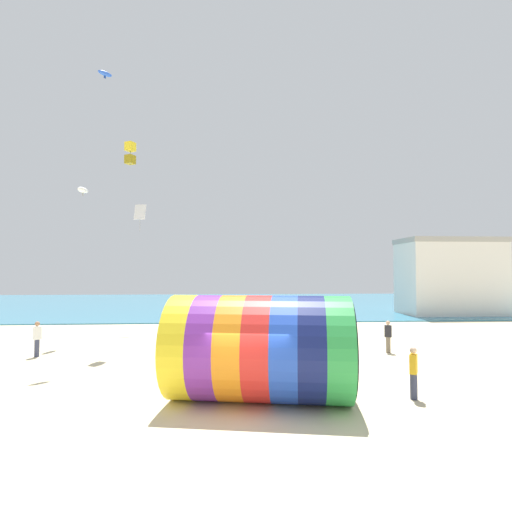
# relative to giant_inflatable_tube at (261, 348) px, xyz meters

# --- Properties ---
(ground_plane) EXTENTS (120.00, 120.00, 0.00)m
(ground_plane) POSITION_rel_giant_inflatable_tube_xyz_m (-0.55, -0.91, -1.77)
(ground_plane) COLOR beige
(sea) EXTENTS (120.00, 40.00, 0.10)m
(sea) POSITION_rel_giant_inflatable_tube_xyz_m (-0.55, 39.83, -1.72)
(sea) COLOR teal
(sea) RESTS_ON ground
(giant_inflatable_tube) EXTENTS (6.59, 4.56, 3.54)m
(giant_inflatable_tube) POSITION_rel_giant_inflatable_tube_xyz_m (0.00, 0.00, 0.00)
(giant_inflatable_tube) COLOR yellow
(giant_inflatable_tube) RESTS_ON ground
(kite_handler) EXTENTS (0.38, 0.42, 1.78)m
(kite_handler) POSITION_rel_giant_inflatable_tube_xyz_m (5.23, -0.22, -0.85)
(kite_handler) COLOR #383D56
(kite_handler) RESTS_ON ground
(kite_white_diamond) EXTENTS (0.91, 0.52, 2.10)m
(kite_white_diamond) POSITION_rel_giant_inflatable_tube_xyz_m (-7.85, 17.01, 7.05)
(kite_white_diamond) COLOR white
(kite_blue_parafoil) EXTENTS (0.82, 0.81, 0.44)m
(kite_blue_parafoil) POSITION_rel_giant_inflatable_tube_xyz_m (-8.09, 8.93, 13.70)
(kite_blue_parafoil) COLOR blue
(kite_white_parafoil) EXTENTS (0.69, 1.17, 0.61)m
(kite_white_parafoil) POSITION_rel_giant_inflatable_tube_xyz_m (-10.51, 12.57, 7.81)
(kite_white_parafoil) COLOR white
(kite_yellow_box) EXTENTS (0.66, 0.66, 1.39)m
(kite_yellow_box) POSITION_rel_giant_inflatable_tube_xyz_m (-7.01, 10.43, 9.65)
(kite_yellow_box) COLOR yellow
(bystander_near_water) EXTENTS (0.41, 0.41, 1.80)m
(bystander_near_water) POSITION_rel_giant_inflatable_tube_xyz_m (-10.86, 7.58, -0.84)
(bystander_near_water) COLOR #383D56
(bystander_near_water) RESTS_ON ground
(bystander_mid_beach) EXTENTS (0.42, 0.36, 1.71)m
(bystander_mid_beach) POSITION_rel_giant_inflatable_tube_xyz_m (7.43, 7.39, -0.90)
(bystander_mid_beach) COLOR #726651
(bystander_mid_beach) RESTS_ON ground
(promenade_building) EXTENTS (9.52, 5.16, 7.61)m
(promenade_building) POSITION_rel_giant_inflatable_tube_xyz_m (20.82, 24.81, 2.05)
(promenade_building) COLOR silver
(promenade_building) RESTS_ON ground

